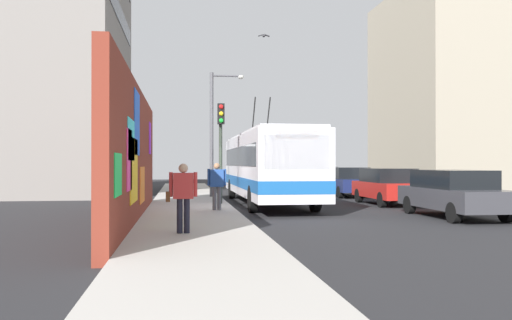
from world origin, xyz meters
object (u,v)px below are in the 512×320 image
object	(u,v)px
parked_car_silver	(321,178)
pedestrian_at_curb	(217,182)
city_bus	(267,165)
parked_car_dark_gray	(453,192)
pedestrian_near_wall	(183,192)
parked_car_navy	(347,181)
parked_car_red	(388,185)
traffic_light	(221,136)
street_lamp	(216,125)

from	to	relation	value
parked_car_silver	pedestrian_at_curb	distance (m)	16.57
parked_car_silver	city_bus	bearing A→B (deg)	153.23
parked_car_silver	pedestrian_at_curb	world-z (taller)	pedestrian_at_curb
parked_car_dark_gray	pedestrian_near_wall	world-z (taller)	pedestrian_near_wall
pedestrian_at_curb	pedestrian_near_wall	distance (m)	6.33
parked_car_silver	pedestrian_near_wall	distance (m)	22.71
city_bus	pedestrian_at_curb	size ratio (longest dim) A/B	7.50
parked_car_dark_gray	parked_car_silver	xyz separation A→B (m)	(16.97, 0.00, -0.00)
parked_car_navy	pedestrian_near_wall	distance (m)	17.81
city_bus	parked_car_red	world-z (taller)	city_bus
city_bus	pedestrian_at_curb	xyz separation A→B (m)	(-4.36, 2.50, -0.61)
parked_car_silver	traffic_light	world-z (taller)	traffic_light
parked_car_navy	pedestrian_near_wall	size ratio (longest dim) A/B	2.81
parked_car_red	street_lamp	bearing A→B (deg)	59.58
traffic_light	street_lamp	world-z (taller)	street_lamp
parked_car_red	pedestrian_near_wall	size ratio (longest dim) A/B	2.64
pedestrian_near_wall	traffic_light	size ratio (longest dim) A/B	0.40
parked_car_dark_gray	parked_car_red	distance (m)	5.67
city_bus	parked_car_dark_gray	distance (m)	8.50
city_bus	street_lamp	xyz separation A→B (m)	(3.26, 2.05, 1.97)
pedestrian_near_wall	city_bus	bearing A→B (deg)	-19.41
pedestrian_near_wall	street_lamp	world-z (taller)	street_lamp
parked_car_silver	street_lamp	size ratio (longest dim) A/B	0.71
pedestrian_near_wall	pedestrian_at_curb	bearing A→B (deg)	-11.13
parked_car_navy	pedestrian_near_wall	bearing A→B (deg)	149.92
pedestrian_near_wall	traffic_light	distance (m)	9.37
parked_car_navy	parked_car_silver	world-z (taller)	same
parked_car_dark_gray	pedestrian_at_curb	size ratio (longest dim) A/B	2.87
pedestrian_at_curb	parked_car_dark_gray	bearing A→B (deg)	-106.63
parked_car_red	pedestrian_at_curb	bearing A→B (deg)	113.60
parked_car_dark_gray	parked_car_navy	distance (m)	11.50
parked_car_navy	street_lamp	bearing A→B (deg)	102.22
city_bus	parked_car_dark_gray	xyz separation A→B (m)	(-6.66, -5.20, -0.90)
parked_car_red	street_lamp	size ratio (longest dim) A/B	0.71
parked_car_red	parked_car_navy	world-z (taller)	same
city_bus	parked_car_silver	world-z (taller)	city_bus
parked_car_dark_gray	parked_car_silver	bearing A→B (deg)	0.00
parked_car_red	parked_car_silver	size ratio (longest dim) A/B	0.99
pedestrian_near_wall	traffic_light	xyz separation A→B (m)	(9.06, -1.58, 1.81)
parked_car_dark_gray	parked_car_red	size ratio (longest dim) A/B	1.10
parked_car_red	parked_car_dark_gray	bearing A→B (deg)	180.00
parked_car_dark_gray	parked_car_red	bearing A→B (deg)	0.00
pedestrian_near_wall	parked_car_navy	bearing A→B (deg)	-30.08
parked_car_dark_gray	parked_car_red	world-z (taller)	same
traffic_light	parked_car_red	bearing A→B (deg)	-86.00
pedestrian_at_curb	city_bus	bearing A→B (deg)	-29.84
traffic_light	city_bus	bearing A→B (deg)	-54.87
parked_car_dark_gray	city_bus	bearing A→B (deg)	37.96
parked_car_navy	traffic_light	world-z (taller)	traffic_light
city_bus	pedestrian_at_curb	bearing A→B (deg)	150.16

